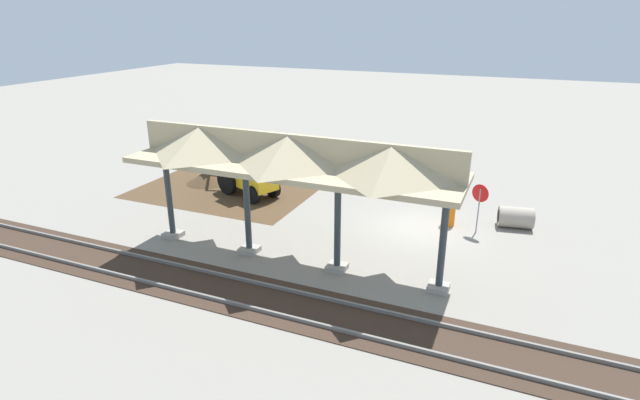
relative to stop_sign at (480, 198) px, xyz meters
The scene contains 9 objects.
ground_plane 2.86m from the stop_sign, 12.12° to the left, with size 120.00×120.00×0.00m, color gray.
dirt_work_zone 13.07m from the stop_sign, ahead, with size 9.20×7.00×0.01m, color #4C3823.
platform_canopy 8.60m from the stop_sign, 41.60° to the left, with size 12.28×3.20×4.90m.
rail_tracks 8.74m from the stop_sign, 74.13° to the left, with size 60.00×2.58×0.15m.
stop_sign is the anchor object (origin of this frame).
backhoe 11.50m from the stop_sign, ahead, with size 5.24×3.08×2.82m.
dirt_mound 14.68m from the stop_sign, ahead, with size 4.51×4.51×1.33m, color #4C3823.
concrete_pipe 2.23m from the stop_sign, 140.06° to the right, with size 1.58×1.15×0.92m.
traffic_barrel 1.70m from the stop_sign, 15.13° to the right, with size 0.56×0.56×0.90m, color orange.
Camera 1 is at (-3.85, 20.11, 8.78)m, focal length 28.00 mm.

